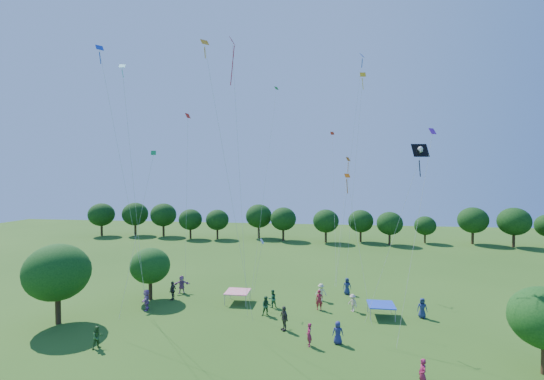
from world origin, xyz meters
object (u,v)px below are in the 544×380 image
Objects in this scene: near_tree_west at (57,272)px; tent_blue at (381,305)px; near_tree_north at (150,266)px; red_high_kite at (235,95)px; tent_red_stripe at (238,292)px; pirate_kite at (419,154)px.

near_tree_west is 27.05m from tent_blue.
red_high_kite reaches higher than near_tree_north.
tent_red_stripe is 1.00× the size of tent_blue.
pirate_kite is at bearing -67.08° from tent_blue.
red_high_kite is at bearing 178.09° from pirate_kite.
tent_red_stripe is at bearing 172.47° from tent_blue.
near_tree_west is at bearing -178.30° from pirate_kite.
pirate_kite is (23.51, -5.77, 10.30)m from near_tree_north.
tent_red_stripe is 18.25m from red_high_kite.
tent_blue is at bearing -7.53° from tent_red_stripe.
pirate_kite reaches higher than near_tree_west.
near_tree_west reaches higher than tent_blue.
near_tree_west is at bearing -168.77° from tent_blue.
near_tree_north is at bearing 151.69° from red_high_kite.
near_tree_west is 8.15m from near_tree_north.
tent_red_stripe is at bearing 102.04° from red_high_kite.
tent_red_stripe and tent_blue have the same top height.
tent_red_stripe is 0.17× the size of pirate_kite.
near_tree_west is 0.50× the size of pirate_kite.
tent_blue is at bearing -3.63° from near_tree_north.
near_tree_west is 1.29× the size of near_tree_north.
red_high_kite is (-11.79, -3.94, 17.31)m from tent_blue.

